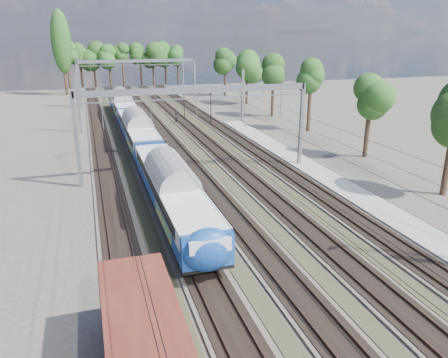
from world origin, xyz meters
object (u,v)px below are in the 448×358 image
object	(u,v)px
worker	(177,118)
signal_near	(184,99)
emu_train	(138,128)
signal_far	(211,104)

from	to	relation	value
worker	signal_near	bearing A→B (deg)	-6.42
emu_train	signal_far	world-z (taller)	signal_far
emu_train	signal_far	xyz separation A→B (m)	(12.44, 10.59, 0.82)
emu_train	worker	distance (m)	16.55
worker	signal_far	distance (m)	6.64
emu_train	signal_near	bearing A→B (deg)	61.70
worker	signal_far	xyz separation A→B (m)	(4.66, -3.89, 2.69)
emu_train	signal_far	bearing A→B (deg)	40.43
emu_train	worker	world-z (taller)	emu_train
signal_near	signal_far	distance (m)	8.26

